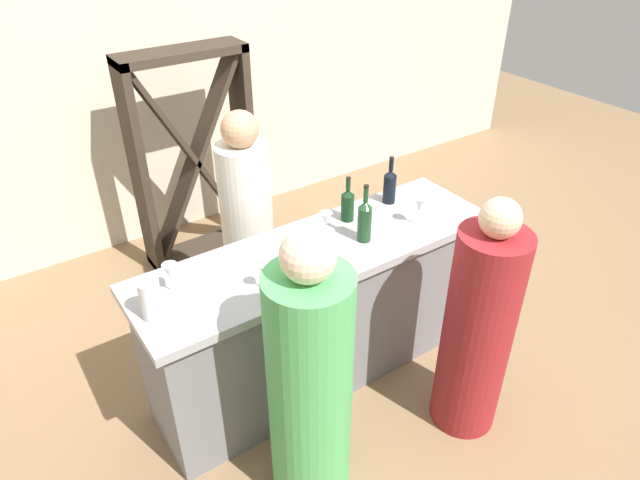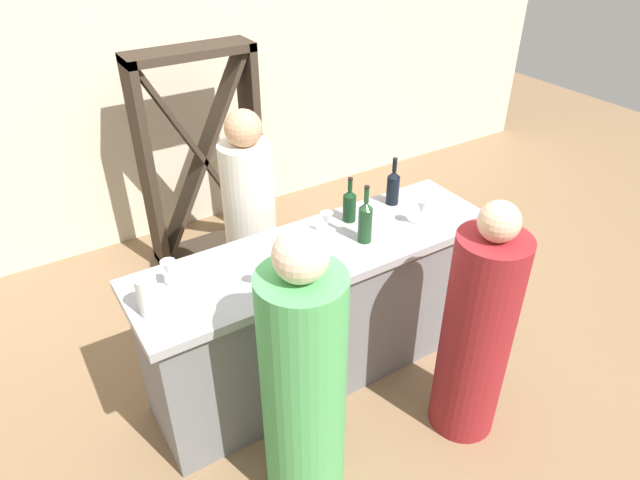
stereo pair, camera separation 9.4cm
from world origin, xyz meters
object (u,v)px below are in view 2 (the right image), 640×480
(wine_rack, at_px, (202,158))
(wine_glass_near_right, at_px, (327,220))
(wine_glass_near_left, at_px, (262,271))
(wine_glass_near_center, at_px, (422,208))
(person_left_guest, at_px, (477,334))
(wine_bottle_leftmost_olive_green, at_px, (365,221))
(wine_bottle_second_left_dark_green, at_px, (350,205))
(wine_bottle_center_near_black, at_px, (393,186))
(water_pitcher, at_px, (148,296))
(wine_glass_far_left, at_px, (169,269))
(person_right_guest, at_px, (251,234))
(person_center_guest, at_px, (304,386))

(wine_rack, distance_m, wine_glass_near_right, 1.60)
(wine_glass_near_left, height_order, wine_glass_near_center, wine_glass_near_center)
(wine_glass_near_center, bearing_deg, person_left_guest, -101.22)
(wine_glass_near_left, relative_size, wine_glass_near_center, 0.88)
(wine_bottle_leftmost_olive_green, xyz_separation_m, person_left_guest, (0.24, -0.68, -0.41))
(wine_bottle_leftmost_olive_green, height_order, wine_bottle_second_left_dark_green, wine_bottle_leftmost_olive_green)
(wine_bottle_center_near_black, distance_m, wine_glass_near_left, 1.12)
(wine_bottle_leftmost_olive_green, relative_size, water_pitcher, 1.73)
(wine_glass_far_left, relative_size, person_left_guest, 0.12)
(wine_glass_near_left, relative_size, wine_glass_far_left, 0.91)
(wine_glass_near_center, bearing_deg, person_right_guest, 133.97)
(wine_bottle_leftmost_olive_green, height_order, person_left_guest, person_left_guest)
(wine_glass_near_right, height_order, person_center_guest, person_center_guest)
(person_right_guest, bearing_deg, person_left_guest, 30.29)
(water_pitcher, xyz_separation_m, person_center_guest, (0.47, -0.58, -0.33))
(wine_bottle_leftmost_olive_green, relative_size, wine_glass_near_right, 2.16)
(wine_bottle_center_near_black, height_order, wine_glass_near_right, wine_bottle_center_near_black)
(wine_bottle_center_near_black, distance_m, wine_glass_near_center, 0.30)
(wine_glass_near_left, relative_size, person_right_guest, 0.10)
(wine_glass_near_right, height_order, wine_glass_far_left, wine_glass_far_left)
(wine_glass_far_left, relative_size, person_center_guest, 0.11)
(water_pitcher, distance_m, person_left_guest, 1.64)
(wine_glass_near_left, distance_m, person_left_guest, 1.15)
(person_right_guest, bearing_deg, water_pitcher, -44.16)
(wine_glass_near_left, height_order, water_pitcher, water_pitcher)
(wine_bottle_leftmost_olive_green, height_order, wine_glass_near_left, wine_bottle_leftmost_olive_green)
(wine_bottle_second_left_dark_green, distance_m, wine_glass_far_left, 1.11)
(wine_glass_near_left, distance_m, wine_glass_far_left, 0.45)
(wine_rack, relative_size, wine_bottle_second_left_dark_green, 5.97)
(person_right_guest, bearing_deg, wine_glass_near_center, 50.90)
(wine_glass_near_center, height_order, person_right_guest, person_right_guest)
(wine_rack, distance_m, person_left_guest, 2.46)
(wine_rack, bearing_deg, wine_glass_near_right, -85.90)
(wine_bottle_leftmost_olive_green, relative_size, wine_glass_near_left, 2.26)
(wine_rack, relative_size, person_left_guest, 1.15)
(person_center_guest, relative_size, person_right_guest, 1.00)
(wine_bottle_second_left_dark_green, relative_size, wine_glass_near_right, 1.75)
(wine_bottle_second_left_dark_green, height_order, person_left_guest, person_left_guest)
(wine_bottle_center_near_black, xyz_separation_m, wine_glass_near_right, (-0.55, -0.11, -0.00))
(wine_glass_near_left, bearing_deg, water_pitcher, 167.51)
(wine_rack, xyz_separation_m, wine_glass_near_center, (0.63, -1.77, 0.23))
(wine_rack, bearing_deg, water_pitcher, -118.72)
(wine_glass_far_left, distance_m, person_center_guest, 0.85)
(wine_bottle_leftmost_olive_green, bearing_deg, wine_glass_near_right, 137.97)
(wine_bottle_second_left_dark_green, height_order, water_pitcher, wine_bottle_second_left_dark_green)
(wine_glass_far_left, bearing_deg, person_center_guest, -64.97)
(wine_glass_far_left, xyz_separation_m, person_center_guest, (0.33, -0.70, -0.35))
(wine_bottle_second_left_dark_green, relative_size, wine_glass_near_center, 1.62)
(person_right_guest, bearing_deg, wine_rack, -178.19)
(person_left_guest, xyz_separation_m, person_right_guest, (-0.60, 1.38, 0.07))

